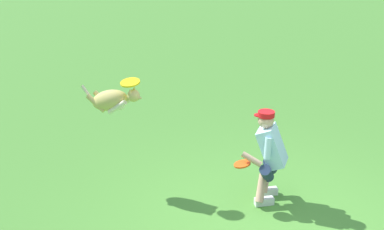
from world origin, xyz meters
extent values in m
plane|color=#4A8834|center=(0.00, 0.00, 0.00)|extent=(60.00, 60.00, 0.00)
cube|color=silver|center=(-0.18, -0.84, 0.05)|extent=(0.26, 0.10, 0.10)
cylinder|color=tan|center=(-0.14, -0.87, 0.24)|extent=(0.25, 0.32, 0.37)
cylinder|color=navy|center=(-0.18, -0.82, 0.47)|extent=(0.34, 0.42, 0.37)
cube|color=silver|center=(-0.04, -0.60, 0.05)|extent=(0.26, 0.10, 0.10)
cylinder|color=tan|center=(0.01, -0.63, 0.24)|extent=(0.25, 0.32, 0.37)
cylinder|color=navy|center=(-0.06, -0.62, 0.47)|extent=(0.34, 0.42, 0.37)
cube|color=#A8D5EB|center=(-0.14, -0.70, 0.81)|extent=(0.52, 0.50, 0.58)
cylinder|color=#A8D5EB|center=(-0.23, -0.88, 0.87)|extent=(0.15, 0.16, 0.29)
cylinder|color=#A8D5EB|center=(-0.02, -0.54, 0.87)|extent=(0.15, 0.16, 0.29)
cylinder|color=tan|center=(0.16, -0.63, 0.69)|extent=(0.29, 0.22, 0.19)
cylinder|color=tan|center=(-0.21, -0.92, 0.71)|extent=(0.14, 0.17, 0.27)
sphere|color=tan|center=(-0.06, -0.75, 1.17)|extent=(0.21, 0.21, 0.21)
cylinder|color=red|center=(-0.06, -0.75, 1.26)|extent=(0.22, 0.22, 0.07)
cylinder|color=red|center=(0.03, -0.81, 1.23)|extent=(0.12, 0.12, 0.02)
ellipsoid|color=tan|center=(1.89, -1.69, 1.27)|extent=(0.68, 0.61, 0.44)
ellipsoid|color=beige|center=(1.76, -1.59, 1.25)|extent=(0.14, 0.20, 0.17)
sphere|color=tan|center=(1.58, -1.45, 1.40)|extent=(0.17, 0.17, 0.17)
cone|color=tan|center=(1.51, -1.40, 1.38)|extent=(0.13, 0.13, 0.09)
cone|color=tan|center=(1.63, -1.42, 1.47)|extent=(0.06, 0.06, 0.07)
cone|color=tan|center=(1.56, -1.51, 1.47)|extent=(0.06, 0.06, 0.07)
cylinder|color=beige|center=(1.80, -1.51, 1.23)|extent=(0.28, 0.24, 0.24)
cylinder|color=beige|center=(1.70, -1.65, 1.23)|extent=(0.28, 0.24, 0.24)
cylinder|color=tan|center=(2.07, -1.72, 1.23)|extent=(0.28, 0.24, 0.24)
cylinder|color=tan|center=(1.97, -1.86, 1.23)|extent=(0.28, 0.24, 0.24)
cylinder|color=beige|center=(2.18, -1.91, 1.32)|extent=(0.19, 0.16, 0.23)
cylinder|color=yellow|center=(1.61, -1.52, 1.56)|extent=(0.30, 0.31, 0.09)
cylinder|color=#F04F14|center=(0.27, -0.67, 0.61)|extent=(0.31, 0.31, 0.08)
camera|label=1|loc=(2.32, 5.41, 3.82)|focal=50.70mm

